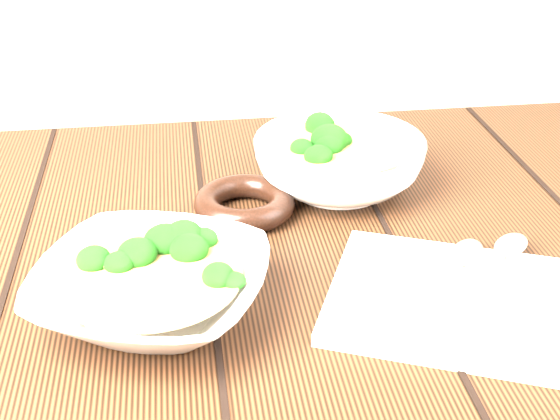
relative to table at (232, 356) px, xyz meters
name	(u,v)px	position (x,y,z in m)	size (l,w,h in m)	color
table	(232,356)	(0.00, 0.00, 0.00)	(1.20, 0.80, 0.75)	#381E10
soup_bowl_front	(151,288)	(-0.08, -0.07, 0.15)	(0.27, 0.27, 0.06)	white
soup_bowl_back	(339,162)	(0.15, 0.16, 0.15)	(0.27, 0.27, 0.08)	white
trivet	(244,203)	(0.03, 0.11, 0.13)	(0.12, 0.12, 0.03)	black
napkin	(455,301)	(0.21, -0.10, 0.13)	(0.23, 0.19, 0.01)	beige
spoon_left	(457,270)	(0.22, -0.07, 0.14)	(0.12, 0.17, 0.01)	#9E978C
spoon_right	(497,261)	(0.27, -0.06, 0.14)	(0.14, 0.15, 0.01)	#9E978C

